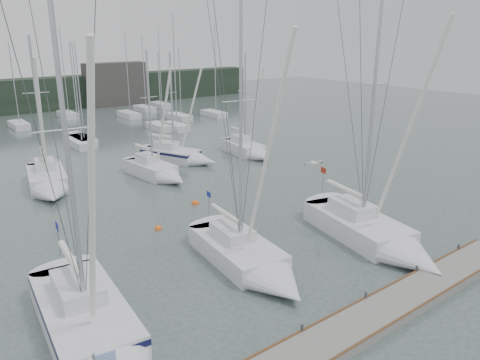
# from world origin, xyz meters

# --- Properties ---
(ground) EXTENTS (160.00, 160.00, 0.00)m
(ground) POSITION_xyz_m (0.00, 0.00, 0.00)
(ground) COLOR #43514E
(ground) RESTS_ON ground
(dock) EXTENTS (24.00, 2.00, 0.40)m
(dock) POSITION_xyz_m (0.00, -5.00, 0.20)
(dock) COLOR slate
(dock) RESTS_ON ground
(far_building_right) EXTENTS (10.00, 3.00, 7.00)m
(far_building_right) POSITION_xyz_m (18.00, 60.00, 3.50)
(far_building_right) COLOR #3C3A38
(far_building_right) RESTS_ON ground
(mast_forest) EXTENTS (48.78, 24.02, 14.63)m
(mast_forest) POSITION_xyz_m (-0.60, 44.64, 0.49)
(mast_forest) COLOR silver
(mast_forest) RESTS_ON ground
(sailboat_near_left) EXTENTS (4.13, 10.95, 14.37)m
(sailboat_near_left) POSITION_xyz_m (-8.82, 0.02, 0.63)
(sailboat_near_left) COLOR silver
(sailboat_near_left) RESTS_ON ground
(sailboat_near_center) EXTENTS (3.97, 9.30, 14.69)m
(sailboat_near_center) POSITION_xyz_m (-0.06, 1.22, 0.51)
(sailboat_near_center) COLOR silver
(sailboat_near_center) RESTS_ON ground
(sailboat_near_right) EXTENTS (5.10, 10.55, 15.36)m
(sailboat_near_right) POSITION_xyz_m (7.42, -0.89, 0.58)
(sailboat_near_right) COLOR silver
(sailboat_near_right) RESTS_ON ground
(sailboat_mid_b) EXTENTS (4.26, 8.51, 12.43)m
(sailboat_mid_b) POSITION_xyz_m (-4.52, 20.86, 0.61)
(sailboat_mid_b) COLOR silver
(sailboat_mid_b) RESTS_ON ground
(sailboat_mid_c) EXTENTS (3.00, 7.21, 11.17)m
(sailboat_mid_c) POSITION_xyz_m (3.83, 18.64, 0.55)
(sailboat_mid_c) COLOR silver
(sailboat_mid_c) RESTS_ON ground
(sailboat_mid_d) EXTENTS (5.39, 8.11, 10.84)m
(sailboat_mid_d) POSITION_xyz_m (8.11, 22.02, 0.55)
(sailboat_mid_d) COLOR silver
(sailboat_mid_d) RESTS_ON ground
(sailboat_mid_e) EXTENTS (3.09, 7.35, 10.65)m
(sailboat_mid_e) POSITION_xyz_m (14.60, 19.88, 0.53)
(sailboat_mid_e) COLOR silver
(sailboat_mid_e) RESTS_ON ground
(buoy_a) EXTENTS (0.48, 0.48, 0.48)m
(buoy_a) POSITION_xyz_m (-1.30, 9.32, 0.00)
(buoy_a) COLOR #F05C15
(buoy_a) RESTS_ON ground
(buoy_b) EXTENTS (0.56, 0.56, 0.56)m
(buoy_b) POSITION_xyz_m (2.98, 11.74, 0.00)
(buoy_b) COLOR #F05C15
(buoy_b) RESTS_ON ground
(seagull) EXTENTS (0.92, 0.44, 0.18)m
(seagull) POSITION_xyz_m (1.69, -0.77, 6.02)
(seagull) COLOR white
(seagull) RESTS_ON ground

